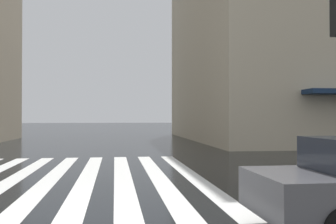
% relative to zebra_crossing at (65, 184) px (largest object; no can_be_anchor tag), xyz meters
% --- Properties ---
extents(zebra_crossing, '(13.00, 7.50, 0.01)m').
position_rel_zebra_crossing_xyz_m(zebra_crossing, '(0.00, 0.00, 0.00)').
color(zebra_crossing, silver).
rests_on(zebra_crossing, ground_plane).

